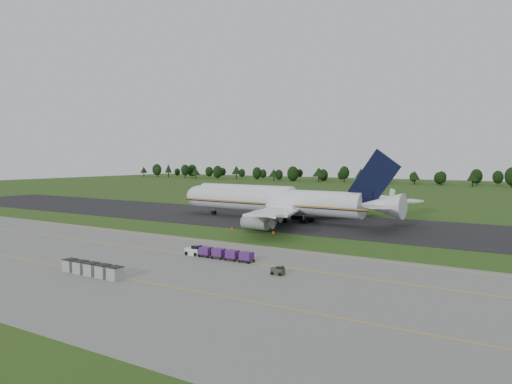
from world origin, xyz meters
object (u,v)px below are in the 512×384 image
Objects in this scene: edge_markers at (252,231)px; aircraft at (276,200)px; baggage_train at (217,253)px; utility_cart at (278,271)px; uld_row at (92,269)px.

aircraft is at bearing 106.28° from edge_markers.
aircraft is 52.75m from baggage_train.
edge_markers is (-25.75, 32.83, -0.28)m from utility_cart.
baggage_train is 30.34m from edge_markers.
uld_row is 47.55m from edge_markers.
uld_row reaches higher than baggage_train.
uld_row is (-7.89, -19.29, 0.04)m from baggage_train.
utility_cart is (14.39, -4.70, -0.39)m from baggage_train.
aircraft is 63.15m from utility_cart.
uld_row is at bearing -112.24° from baggage_train.
baggage_train is 20.84m from uld_row.
baggage_train is at bearing 67.76° from uld_row.
aircraft is 69.64m from uld_row.
utility_cart is (31.99, -54.23, -4.85)m from aircraft.
aircraft is 4.98× the size of baggage_train.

